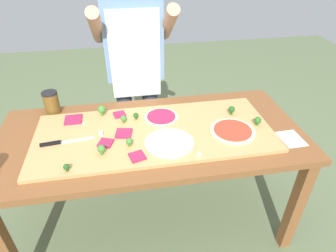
{
  "coord_description": "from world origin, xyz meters",
  "views": [
    {
      "loc": [
        -0.14,
        -1.38,
        1.78
      ],
      "look_at": [
        0.1,
        -0.02,
        0.85
      ],
      "focal_mm": 30.48,
      "sensor_mm": 36.0,
      "label": 1
    }
  ],
  "objects": [
    {
      "name": "broccoli_floret_center_left",
      "position": [
        -0.13,
        -0.13,
        0.84
      ],
      "size": [
        0.04,
        0.04,
        0.05
      ],
      "color": "#487A23",
      "rests_on": "cutting_board"
    },
    {
      "name": "broccoli_floret_back_left",
      "position": [
        0.64,
        -0.06,
        0.85
      ],
      "size": [
        0.04,
        0.04,
        0.06
      ],
      "color": "#366618",
      "rests_on": "cutting_board"
    },
    {
      "name": "broccoli_floret_back_mid",
      "position": [
        -0.29,
        0.22,
        0.85
      ],
      "size": [
        0.05,
        0.05,
        0.07
      ],
      "color": "#487A23",
      "rests_on": "cutting_board"
    },
    {
      "name": "pizza_slice_far_right",
      "position": [
        -0.46,
        0.19,
        0.82
      ],
      "size": [
        0.11,
        0.11,
        0.01
      ],
      "primitive_type": "cube",
      "rotation": [
        0.0,
        0.0,
        0.02
      ],
      "color": "#9E234C",
      "rests_on": "cutting_board"
    },
    {
      "name": "pizza_whole_tomato_red",
      "position": [
        0.47,
        -0.1,
        0.82
      ],
      "size": [
        0.27,
        0.27,
        0.02
      ],
      "color": "beige",
      "rests_on": "cutting_board"
    },
    {
      "name": "broccoli_floret_back_right",
      "position": [
        -0.45,
        -0.28,
        0.84
      ],
      "size": [
        0.03,
        0.03,
        0.04
      ],
      "color": "#2C5915",
      "rests_on": "cutting_board"
    },
    {
      "name": "pizza_slice_far_left",
      "position": [
        -0.26,
        -0.09,
        0.82
      ],
      "size": [
        0.1,
        0.1,
        0.01
      ],
      "primitive_type": "cube",
      "rotation": [
        0.0,
        0.0,
        -0.37
      ],
      "color": "#9E234C",
      "rests_on": "cutting_board"
    },
    {
      "name": "pizza_slice_center",
      "position": [
        -0.18,
        0.2,
        0.82
      ],
      "size": [
        0.08,
        0.08,
        0.01
      ],
      "primitive_type": "cube",
      "rotation": [
        0.0,
        0.0,
        0.21
      ],
      "color": "#9E234C",
      "rests_on": "cutting_board"
    },
    {
      "name": "ground_plane",
      "position": [
        0.0,
        0.0,
        0.0
      ],
      "size": [
        8.0,
        8.0,
        0.0
      ],
      "primitive_type": "plane",
      "color": "#60704C"
    },
    {
      "name": "cheese_crumble_a",
      "position": [
        -0.29,
        -0.0,
        0.82
      ],
      "size": [
        0.02,
        0.02,
        0.02
      ],
      "primitive_type": "cube",
      "rotation": [
        0.0,
        0.0,
        0.04
      ],
      "color": "white",
      "rests_on": "cutting_board"
    },
    {
      "name": "pizza_slice_near_right",
      "position": [
        -0.1,
        -0.23,
        0.82
      ],
      "size": [
        0.09,
        0.09,
        0.01
      ],
      "primitive_type": "cube",
      "rotation": [
        0.0,
        0.0,
        0.28
      ],
      "color": "#9E234C",
      "rests_on": "cutting_board"
    },
    {
      "name": "recipe_note",
      "position": [
        0.79,
        -0.2,
        0.79
      ],
      "size": [
        0.13,
        0.16,
        0.0
      ],
      "primitive_type": "cube",
      "rotation": [
        0.0,
        0.0,
        0.03
      ],
      "color": "white",
      "rests_on": "prep_table"
    },
    {
      "name": "broccoli_floret_front_right",
      "position": [
        -0.15,
        0.11,
        0.84
      ],
      "size": [
        0.04,
        0.04,
        0.05
      ],
      "color": "#487A23",
      "rests_on": "cutting_board"
    },
    {
      "name": "broccoli_floret_center_right",
      "position": [
        0.53,
        0.08,
        0.85
      ],
      "size": [
        0.04,
        0.04,
        0.06
      ],
      "color": "#2C5915",
      "rests_on": "cutting_board"
    },
    {
      "name": "cutting_board",
      "position": [
        0.02,
        -0.02,
        0.8
      ],
      "size": [
        1.38,
        0.59,
        0.02
      ],
      "primitive_type": "cube",
      "color": "tan",
      "rests_on": "prep_table"
    },
    {
      "name": "broccoli_floret_front_left",
      "position": [
        -0.08,
        0.13,
        0.84
      ],
      "size": [
        0.03,
        0.03,
        0.05
      ],
      "color": "#2C5915",
      "rests_on": "cutting_board"
    },
    {
      "name": "pizza_whole_beet_magenta",
      "position": [
        0.08,
        0.12,
        0.82
      ],
      "size": [
        0.22,
        0.22,
        0.02
      ],
      "color": "beige",
      "rests_on": "cutting_board"
    },
    {
      "name": "sauce_jar",
      "position": [
        -0.61,
        0.34,
        0.87
      ],
      "size": [
        0.1,
        0.1,
        0.15
      ],
      "color": "brown",
      "rests_on": "prep_table"
    },
    {
      "name": "cheese_crumble_b",
      "position": [
        0.22,
        -0.28,
        0.82
      ],
      "size": [
        0.02,
        0.02,
        0.02
      ],
      "primitive_type": "cube",
      "rotation": [
        0.0,
        0.0,
        0.13
      ],
      "color": "silver",
      "rests_on": "cutting_board"
    },
    {
      "name": "pizza_slice_near_left",
      "position": [
        -0.16,
        -0.02,
        0.82
      ],
      "size": [
        0.11,
        0.11,
        0.01
      ],
      "primitive_type": "cube",
      "rotation": [
        0.0,
        0.0,
        -0.19
      ],
      "color": "#9E234C",
      "rests_on": "cutting_board"
    },
    {
      "name": "pizza_whole_white_garlic",
      "position": [
        0.08,
        -0.15,
        0.82
      ],
      "size": [
        0.28,
        0.28,
        0.02
      ],
      "color": "beige",
      "rests_on": "cutting_board"
    },
    {
      "name": "broccoli_floret_front_mid",
      "position": [
        -0.28,
        -0.18,
        0.85
      ],
      "size": [
        0.04,
        0.04,
        0.06
      ],
      "color": "#487A23",
      "rests_on": "cutting_board"
    },
    {
      "name": "prep_table",
      "position": [
        0.0,
        0.0,
        0.69
      ],
      "size": [
        1.81,
        0.83,
        0.79
      ],
      "color": "brown",
      "rests_on": "ground"
    },
    {
      "name": "chefs_knife",
      "position": [
        -0.51,
        -0.04,
        0.82
      ],
      "size": [
        0.29,
        0.05,
        0.02
      ],
      "color": "#B7BABF",
      "rests_on": "cutting_board"
    },
    {
      "name": "cook_center",
      "position": [
        -0.04,
        0.59,
        1.0
      ],
      "size": [
        0.54,
        0.39,
        1.67
      ],
      "color": "#333847",
      "rests_on": "ground"
    },
    {
      "name": "cheese_crumble_c",
      "position": [
        -0.39,
        0.12,
        0.82
      ],
      "size": [
        0.02,
        0.02,
        0.01
      ],
      "primitive_type": "cube",
      "rotation": [
        0.0,
        0.0,
        1.26
      ],
      "color": "silver",
      "rests_on": "cutting_board"
    }
  ]
}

